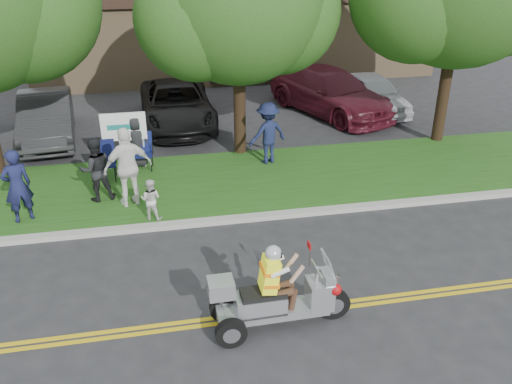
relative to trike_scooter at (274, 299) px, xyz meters
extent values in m
plane|color=#28282B|center=(0.25, 0.82, -0.59)|extent=(120.00, 120.00, 0.00)
cube|color=gold|center=(0.25, 0.24, -0.58)|extent=(60.00, 0.10, 0.01)
cube|color=gold|center=(0.25, 0.40, -0.58)|extent=(60.00, 0.10, 0.01)
cube|color=#A8A89E|center=(0.25, 3.87, -0.53)|extent=(60.00, 0.25, 0.12)
cube|color=#224A13|center=(0.25, 6.02, -0.53)|extent=(60.00, 4.00, 0.10)
cube|color=#9E7F5B|center=(2.25, 19.82, 1.41)|extent=(18.00, 8.00, 4.00)
sphere|color=#254E16|center=(-4.90, 8.12, 4.01)|extent=(4.05, 4.05, 4.05)
cylinder|color=#332114|center=(0.75, 8.02, 1.51)|extent=(0.36, 0.36, 4.20)
sphere|color=#254E16|center=(1.95, 8.32, 3.61)|extent=(3.60, 3.60, 3.60)
sphere|color=#254E16|center=(-0.45, 7.82, 3.54)|extent=(3.36, 3.36, 3.36)
cylinder|color=#332114|center=(7.25, 7.82, 1.79)|extent=(0.36, 0.36, 4.76)
cylinder|color=silver|center=(-3.15, 7.42, -0.04)|extent=(0.06, 0.06, 1.10)
cylinder|color=silver|center=(-2.15, 7.42, -0.04)|extent=(0.06, 0.06, 1.10)
cube|color=white|center=(-2.65, 7.42, 0.76)|extent=(1.25, 0.06, 0.80)
cylinder|color=black|center=(1.11, 0.02, -0.29)|extent=(0.59, 0.15, 0.58)
cylinder|color=black|center=(-0.83, -0.36, -0.31)|extent=(0.55, 0.16, 0.55)
cylinder|color=black|center=(-0.84, 0.34, -0.31)|extent=(0.55, 0.16, 0.55)
cube|color=#9DA0A6|center=(0.04, 0.00, -0.26)|extent=(1.86, 0.48, 0.18)
cube|color=#9DA0A6|center=(-0.25, 0.00, -0.05)|extent=(0.88, 0.46, 0.34)
cube|color=black|center=(-0.20, 0.00, 0.15)|extent=(0.79, 0.42, 0.10)
cube|color=#9DA0A6|center=(0.82, 0.02, 0.00)|extent=(0.45, 0.47, 0.54)
cube|color=silver|center=(0.96, 0.02, 0.56)|extent=(0.20, 0.45, 0.47)
cube|color=#9DA0A6|center=(-0.93, -0.01, 0.39)|extent=(0.44, 0.42, 0.29)
sphere|color=#B20C0F|center=(1.05, -0.12, 0.17)|extent=(0.21, 0.21, 0.21)
cube|color=#F5FC1A|center=(-0.09, 0.00, 0.54)|extent=(0.34, 0.40, 0.63)
sphere|color=silver|center=(-0.03, 0.00, 0.95)|extent=(0.28, 0.28, 0.28)
cylinder|color=black|center=(-3.45, 6.46, -0.26)|extent=(0.03, 0.03, 0.45)
cylinder|color=black|center=(-2.96, 6.46, -0.26)|extent=(0.03, 0.03, 0.45)
cylinder|color=black|center=(-3.46, 6.91, -0.26)|extent=(0.03, 0.03, 0.45)
cylinder|color=black|center=(-2.97, 6.91, -0.26)|extent=(0.03, 0.03, 0.45)
cube|color=#0D1240|center=(-3.21, 6.68, -0.02)|extent=(0.57, 0.52, 0.04)
cube|color=#0D1240|center=(-3.21, 6.93, 0.29)|extent=(0.56, 0.17, 0.61)
cylinder|color=black|center=(-2.46, 7.01, -0.26)|extent=(0.03, 0.03, 0.44)
cylinder|color=black|center=(-1.98, 6.97, -0.26)|extent=(0.03, 0.03, 0.44)
cylinder|color=black|center=(-2.42, 7.45, -0.26)|extent=(0.03, 0.03, 0.44)
cylinder|color=black|center=(-1.94, 7.41, -0.26)|extent=(0.03, 0.03, 0.44)
cube|color=#0F1748|center=(-2.20, 7.21, -0.03)|extent=(0.59, 0.55, 0.04)
cube|color=#0F1748|center=(-2.18, 7.45, 0.27)|extent=(0.56, 0.21, 0.60)
imported|color=#181B44|center=(-5.04, 4.73, 0.42)|extent=(0.78, 0.68, 1.80)
imported|color=black|center=(-3.33, 5.50, 0.35)|extent=(0.93, 0.79, 1.66)
imported|color=white|center=(-2.52, 5.06, 0.53)|extent=(1.28, 0.83, 2.03)
imported|color=#171E41|center=(1.40, 7.02, 0.43)|extent=(1.33, 1.02, 1.82)
imported|color=black|center=(-2.34, 7.49, 0.27)|extent=(0.84, 0.65, 1.51)
imported|color=silver|center=(-2.03, 4.22, 0.03)|extent=(0.59, 0.52, 1.02)
imported|color=#292A2C|center=(-5.25, 10.53, 0.18)|extent=(2.12, 4.80, 1.53)
imported|color=black|center=(-0.98, 11.22, 0.15)|extent=(2.51, 5.30, 1.46)
imported|color=#521321|center=(4.75, 11.43, 0.22)|extent=(4.25, 5.99, 1.61)
imported|color=silver|center=(6.42, 11.38, 0.10)|extent=(1.90, 4.15, 1.38)
camera|label=1|loc=(-1.78, -7.40, 5.87)|focal=38.00mm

